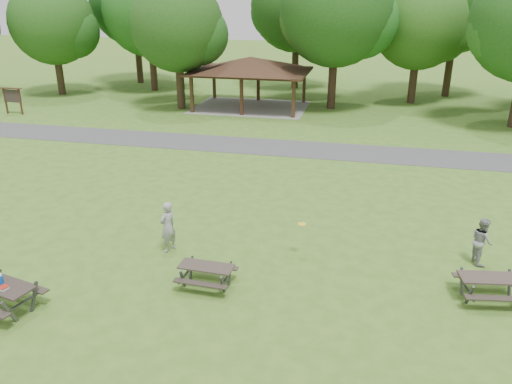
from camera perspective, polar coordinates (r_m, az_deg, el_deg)
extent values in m
plane|color=#3E681D|center=(15.79, -6.88, -9.39)|extent=(160.00, 160.00, 0.00)
cube|color=#414143|center=(28.27, 2.55, 5.11)|extent=(120.00, 3.20, 0.02)
cube|color=#322012|center=(36.81, -7.35, 10.96)|extent=(0.22, 0.22, 2.60)
cube|color=#392615|center=(41.85, -4.80, 12.37)|extent=(0.22, 0.22, 2.60)
cube|color=#321C12|center=(35.73, -1.66, 10.80)|extent=(0.22, 0.22, 2.60)
cube|color=#321B12|center=(40.89, 0.26, 12.22)|extent=(0.22, 0.22, 2.60)
cube|color=#332012|center=(35.00, 4.31, 10.52)|extent=(0.22, 0.22, 2.60)
cube|color=#3A2315|center=(40.26, 5.52, 11.97)|extent=(0.22, 0.22, 2.60)
cube|color=black|center=(38.08, -0.65, 13.60)|extent=(8.60, 6.60, 0.16)
pyramid|color=black|center=(38.00, -0.65, 14.47)|extent=(7.01, 7.01, 1.00)
cube|color=gray|center=(38.55, -0.63, 9.68)|extent=(8.40, 6.40, 0.03)
cube|color=#341B13|center=(40.46, -26.69, 9.25)|extent=(0.10, 0.10, 1.80)
cube|color=#3B1F15|center=(39.72, -25.33, 9.28)|extent=(0.10, 0.10, 1.80)
cube|color=black|center=(40.01, -26.11, 9.82)|extent=(1.40, 0.06, 0.90)
cube|color=#341E15|center=(39.92, -26.24, 10.59)|extent=(1.60, 0.30, 0.06)
cylinder|color=black|center=(46.51, -21.51, 12.38)|extent=(0.60, 0.60, 3.32)
sphere|color=#1A4513|center=(46.11, -22.26, 17.52)|extent=(6.80, 6.80, 6.80)
sphere|color=#164112|center=(45.56, -20.26, 16.88)|extent=(4.42, 4.42, 4.42)
sphere|color=#124112|center=(46.75, -23.74, 16.71)|extent=(4.08, 4.08, 4.08)
cylinder|color=black|center=(46.11, -11.65, 13.67)|extent=(0.60, 0.60, 3.85)
sphere|color=#184F16|center=(45.71, -12.14, 19.69)|extent=(7.80, 7.80, 7.80)
sphere|color=#174B15|center=(45.33, -9.76, 18.85)|extent=(5.07, 5.07, 5.07)
sphere|color=#133F12|center=(46.22, -14.05, 18.83)|extent=(4.68, 4.68, 4.68)
cylinder|color=black|center=(38.29, -8.64, 12.00)|extent=(0.60, 0.60, 3.50)
sphere|color=#183E11|center=(37.82, -9.02, 18.32)|extent=(6.60, 6.60, 6.60)
sphere|color=#154112|center=(37.63, -6.57, 17.41)|extent=(4.29, 4.29, 4.29)
sphere|color=#1B4614|center=(38.17, -11.02, 17.48)|extent=(3.96, 3.96, 3.96)
cylinder|color=black|center=(38.24, 8.71, 12.38)|extent=(0.60, 0.60, 4.02)
sphere|color=#164012|center=(37.76, 9.16, 19.90)|extent=(8.00, 8.00, 8.00)
sphere|color=#164D16|center=(38.00, 11.97, 18.52)|extent=(5.20, 5.20, 5.20)
sphere|color=#1F4A15|center=(37.74, 6.52, 19.11)|extent=(4.80, 4.80, 4.80)
cylinder|color=#2F1E15|center=(41.76, 17.50, 12.02)|extent=(0.60, 0.60, 3.43)
sphere|color=#224E16|center=(41.32, 18.21, 17.94)|extent=(7.00, 7.00, 7.00)
sphere|color=#1F4914|center=(41.81, 20.30, 16.76)|extent=(4.55, 4.55, 4.55)
sphere|color=#1B4E16|center=(41.06, 16.11, 17.40)|extent=(4.20, 4.20, 4.20)
sphere|color=#1C4E16|center=(35.36, 26.59, 16.20)|extent=(4.44, 4.44, 4.44)
cylinder|color=#322116|center=(50.49, -13.24, 14.53)|extent=(0.60, 0.60, 4.38)
sphere|color=#124113|center=(50.14, -13.78, 20.40)|extent=(8.00, 8.00, 8.00)
sphere|color=#204A15|center=(49.68, -11.56, 19.64)|extent=(5.20, 5.20, 5.20)
sphere|color=#154A15|center=(50.69, -15.55, 19.57)|extent=(4.80, 4.80, 4.80)
cylinder|color=black|center=(46.55, 4.50, 14.29)|extent=(0.60, 0.60, 4.13)
sphere|color=#184513|center=(46.16, 4.69, 20.53)|extent=(8.00, 8.00, 8.00)
sphere|color=#164814|center=(46.25, 7.06, 19.46)|extent=(5.20, 5.20, 5.20)
sphere|color=#164714|center=(46.24, 2.55, 19.84)|extent=(4.80, 4.80, 4.80)
cylinder|color=#301F15|center=(45.45, 21.16, 13.02)|extent=(0.60, 0.60, 4.55)
sphere|color=#1A4D16|center=(45.68, 24.39, 18.44)|extent=(5.46, 5.46, 5.46)
sphere|color=#204C15|center=(44.68, 19.83, 19.28)|extent=(5.04, 5.04, 5.04)
cube|color=#2A221E|center=(15.39, -27.16, -9.47)|extent=(2.02, 1.16, 0.05)
cube|color=#2B251F|center=(15.85, -25.20, -9.49)|extent=(1.91, 0.69, 0.04)
cube|color=#464649|center=(14.87, -26.34, -12.20)|extent=(0.15, 0.40, 0.82)
cube|color=#3E3E40|center=(15.25, -24.03, -10.87)|extent=(0.15, 0.40, 0.82)
cube|color=#3B3B3D|center=(15.04, -25.19, -11.43)|extent=(0.41, 1.51, 0.05)
cylinder|color=#0C4BBB|center=(15.39, -27.22, -8.88)|extent=(0.21, 0.21, 0.23)
cube|color=silver|center=(15.09, -26.88, -9.78)|extent=(0.25, 0.25, 0.07)
cube|color=#9E1F12|center=(15.06, -26.91, -9.64)|extent=(0.26, 0.26, 0.02)
cube|color=#302823|center=(14.90, -5.72, -8.46)|extent=(1.64, 0.70, 0.04)
cube|color=black|center=(14.61, -6.42, -10.37)|extent=(1.62, 0.29, 0.04)
cube|color=#2F2822|center=(15.46, -4.99, -8.36)|extent=(1.62, 0.29, 0.04)
cube|color=#454548|center=(15.01, -8.38, -9.81)|extent=(0.07, 0.34, 0.70)
cube|color=#38383B|center=(15.54, -7.40, -8.57)|extent=(0.07, 0.34, 0.70)
cube|color=#424244|center=(15.26, -7.88, -9.09)|extent=(0.10, 1.31, 0.04)
cube|color=#404043|center=(14.61, -3.82, -10.56)|extent=(0.07, 0.34, 0.70)
cube|color=#464548|center=(15.15, -3.00, -9.25)|extent=(0.07, 0.34, 0.70)
cube|color=#3F3F41|center=(14.87, -3.40, -9.80)|extent=(0.10, 1.31, 0.04)
cube|color=#332925|center=(15.64, 25.37, -8.86)|extent=(1.84, 0.95, 0.05)
cube|color=#2A231E|center=(15.33, 25.92, -10.87)|extent=(1.77, 0.51, 0.04)
cube|color=#312A24|center=(16.25, 24.52, -8.72)|extent=(1.77, 0.51, 0.04)
cube|color=#3F3F41|center=(15.29, 23.23, -10.77)|extent=(0.11, 0.37, 0.76)
cube|color=#464649|center=(15.88, 22.42, -9.37)|extent=(0.11, 0.37, 0.76)
cube|color=#38383A|center=(15.57, 22.83, -9.97)|extent=(0.27, 1.42, 0.05)
cube|color=#444446|center=(16.36, 26.96, -9.22)|extent=(0.11, 0.37, 0.76)
cylinder|color=gold|center=(16.29, 5.27, -3.68)|extent=(0.32, 0.32, 0.02)
imported|color=gray|center=(16.92, -10.06, -3.93)|extent=(0.65, 0.76, 1.77)
imported|color=gray|center=(17.54, 24.38, -5.10)|extent=(0.76, 0.88, 1.56)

